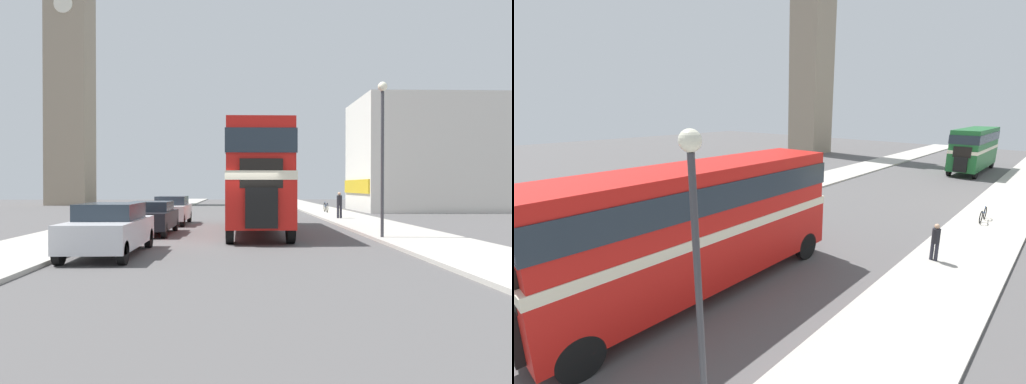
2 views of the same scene
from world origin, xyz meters
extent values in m
plane|color=#565454|center=(0.00, 0.00, 0.00)|extent=(120.00, 120.00, 0.00)
cube|color=#B7B2A8|center=(6.75, 0.00, 0.06)|extent=(3.50, 120.00, 0.12)
cube|color=#B7B2A8|center=(-6.75, 0.00, 0.06)|extent=(3.50, 120.00, 0.12)
cube|color=red|center=(0.68, 4.75, 1.40)|extent=(2.45, 10.89, 1.72)
cube|color=beige|center=(0.68, 4.75, 2.42)|extent=(2.47, 10.95, 0.31)
cube|color=red|center=(0.68, 4.75, 3.51)|extent=(2.40, 10.67, 1.88)
cube|color=#232D38|center=(0.68, 4.75, 3.61)|extent=(2.47, 10.78, 0.85)
cube|color=black|center=(0.68, -0.80, 1.32)|extent=(1.10, 0.20, 1.38)
cube|color=black|center=(0.68, -0.65, 2.48)|extent=(1.47, 0.12, 1.00)
cylinder|color=black|center=(-0.41, 0.22, 0.57)|extent=(0.28, 1.14, 1.14)
cylinder|color=black|center=(1.76, 0.22, 0.57)|extent=(0.28, 1.14, 1.14)
cylinder|color=black|center=(-0.41, 9.17, 0.57)|extent=(0.28, 1.14, 1.14)
cylinder|color=black|center=(1.76, 9.17, 0.57)|extent=(0.28, 1.14, 1.14)
cube|color=#1E602D|center=(2.16, 36.46, 1.36)|extent=(2.44, 9.23, 1.63)
cube|color=beige|center=(2.16, 36.46, 2.32)|extent=(2.47, 9.28, 0.30)
cube|color=#1E602D|center=(2.16, 36.46, 3.36)|extent=(2.39, 9.05, 1.78)
cube|color=#232D38|center=(2.16, 36.46, 3.45)|extent=(2.47, 9.14, 0.80)
cube|color=black|center=(2.16, 31.74, 1.28)|extent=(1.10, 0.20, 1.31)
cube|color=black|center=(2.16, 31.87, 2.38)|extent=(1.47, 0.12, 0.95)
cylinder|color=black|center=(1.08, 32.75, 0.57)|extent=(0.28, 1.14, 1.14)
cylinder|color=black|center=(3.24, 32.75, 0.57)|extent=(0.28, 1.14, 1.14)
cylinder|color=black|center=(1.08, 40.05, 0.57)|extent=(0.28, 1.14, 1.14)
cylinder|color=black|center=(3.24, 40.05, 0.57)|extent=(0.28, 1.14, 1.14)
cube|color=silver|center=(-3.90, -2.68, 0.67)|extent=(1.84, 4.55, 0.77)
cube|color=#232D38|center=(-3.90, -2.50, 1.29)|extent=(1.62, 2.37, 0.48)
cylinder|color=black|center=(-4.72, -4.51, 0.32)|extent=(0.20, 0.64, 0.64)
cylinder|color=black|center=(-3.08, -4.51, 0.32)|extent=(0.20, 0.64, 0.64)
cylinder|color=black|center=(-4.72, -0.85, 0.32)|extent=(0.20, 0.64, 0.64)
cylinder|color=black|center=(-3.08, -0.85, 0.32)|extent=(0.20, 0.64, 0.64)
cube|color=black|center=(-3.82, 3.76, 0.64)|extent=(1.83, 4.21, 0.70)
cube|color=#232D38|center=(-3.82, 3.93, 1.19)|extent=(1.61, 2.19, 0.41)
cylinder|color=black|center=(-4.64, 2.10, 0.32)|extent=(0.20, 0.64, 0.64)
cylinder|color=black|center=(-3.01, 2.10, 0.32)|extent=(0.20, 0.64, 0.64)
cylinder|color=black|center=(-4.64, 5.42, 0.32)|extent=(0.20, 0.64, 0.64)
cylinder|color=black|center=(-3.01, 5.42, 0.32)|extent=(0.20, 0.64, 0.64)
cube|color=white|center=(-3.69, 9.29, 0.67)|extent=(1.74, 4.24, 0.75)
cube|color=#232D38|center=(-3.69, 9.46, 1.28)|extent=(1.53, 2.21, 0.47)
cylinder|color=black|center=(-4.46, 7.62, 0.32)|extent=(0.20, 0.64, 0.64)
cylinder|color=black|center=(-2.92, 7.62, 0.32)|extent=(0.20, 0.64, 0.64)
cylinder|color=black|center=(-4.46, 10.97, 0.32)|extent=(0.20, 0.64, 0.64)
cylinder|color=black|center=(-2.92, 10.97, 0.32)|extent=(0.20, 0.64, 0.64)
cylinder|color=#282833|center=(5.87, 12.35, 0.50)|extent=(0.14, 0.14, 0.77)
cylinder|color=#282833|center=(6.05, 12.35, 0.50)|extent=(0.14, 0.14, 0.77)
cylinder|color=black|center=(5.96, 12.35, 1.19)|extent=(0.32, 0.32, 0.61)
sphere|color=tan|center=(5.96, 12.35, 1.60)|extent=(0.21, 0.21, 0.21)
torus|color=black|center=(6.38, 18.90, 0.48)|extent=(0.05, 0.71, 0.71)
torus|color=black|center=(6.38, 19.95, 0.48)|extent=(0.05, 0.71, 0.71)
cylinder|color=#234C93|center=(6.38, 19.42, 0.62)|extent=(0.04, 1.06, 0.34)
cylinder|color=#234C93|center=(6.38, 19.80, 0.69)|extent=(0.04, 0.04, 0.43)
cylinder|color=#38383D|center=(5.33, 1.15, 2.87)|extent=(0.12, 0.12, 5.50)
sphere|color=#EFEACC|center=(5.33, 1.15, 5.80)|extent=(0.36, 0.36, 0.36)
cube|color=gray|center=(-18.61, 37.95, 12.97)|extent=(4.34, 4.34, 25.93)
cylinder|color=silver|center=(-18.61, 35.73, 21.26)|extent=(1.95, 0.10, 1.95)
cube|color=silver|center=(20.18, 23.74, 4.62)|extent=(20.93, 8.86, 9.24)
cube|color=gold|center=(9.66, 23.74, 2.03)|extent=(0.12, 8.41, 1.11)
camera|label=1|loc=(-0.06, -17.48, 2.04)|focal=35.00mm
camera|label=2|loc=(9.66, -1.88, 6.29)|focal=24.00mm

